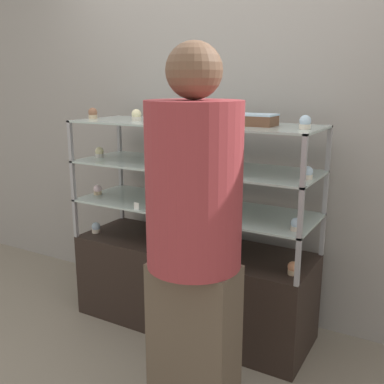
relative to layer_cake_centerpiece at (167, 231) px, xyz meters
The scene contains 28 objects.
ground_plane 0.65m from the layer_cake_centerpiece, ahead, with size 20.00×20.00×0.00m, color gray.
back_wall 0.81m from the layer_cake_centerpiece, 64.40° to the left, with size 8.00×0.05×2.60m.
display_base 0.39m from the layer_cake_centerpiece, ahead, with size 1.53×0.51×0.56m.
display_riser_lower 0.26m from the layer_cake_centerpiece, ahead, with size 1.53×0.51×0.26m.
display_riser_middle 0.48m from the layer_cake_centerpiece, ahead, with size 1.53×0.51×0.26m.
display_riser_upper 0.72m from the layer_cake_centerpiece, ahead, with size 1.53×0.51×0.26m.
layer_cake_centerpiece is the anchor object (origin of this frame).
sheet_cake_frosted 0.95m from the layer_cake_centerpiece, ahead, with size 0.21×0.15×0.07m.
cupcake_0 0.52m from the layer_cake_centerpiece, 166.76° to the right, with size 0.06×0.06×0.07m.
cupcake_1 0.44m from the layer_cake_centerpiece, ahead, with size 0.06×0.06×0.07m.
cupcake_2 0.89m from the layer_cake_centerpiece, ahead, with size 0.06×0.06×0.07m.
price_tag_0 0.67m from the layer_cake_centerpiece, 21.04° to the right, with size 0.04×0.00×0.04m.
cupcake_3 0.57m from the layer_cake_centerpiece, behind, with size 0.06×0.06×0.07m.
cupcake_4 0.33m from the layer_cake_centerpiece, 31.45° to the right, with size 0.06×0.06×0.07m.
cupcake_5 0.93m from the layer_cake_centerpiece, ahead, with size 0.06×0.06×0.07m.
price_tag_1 0.33m from the layer_cake_centerpiece, 103.85° to the right, with size 0.04×0.00×0.04m.
cupcake_6 0.70m from the layer_cake_centerpiece, behind, with size 0.06×0.06×0.07m.
cupcake_7 0.50m from the layer_cake_centerpiece, 109.45° to the right, with size 0.06×0.06×0.07m.
cupcake_8 0.66m from the layer_cake_centerpiece, 17.53° to the right, with size 0.06×0.06×0.07m.
cupcake_9 1.03m from the layer_cake_centerpiece, ahead, with size 0.06×0.06×0.07m.
price_tag_2 0.64m from the layer_cake_centerpiece, 33.35° to the right, with size 0.04×0.00×0.04m.
cupcake_10 0.91m from the layer_cake_centerpiece, behind, with size 0.06×0.06×0.07m.
cupcake_11 0.76m from the layer_cake_centerpiece, 159.01° to the right, with size 0.06×0.06×0.07m.
cupcake_12 0.78m from the layer_cake_centerpiece, 37.32° to the right, with size 0.06×0.06×0.07m.
cupcake_13 1.16m from the layer_cake_centerpiece, ahead, with size 0.06×0.06×0.07m.
price_tag_3 0.77m from the layer_cake_centerpiece, 81.92° to the right, with size 0.04×0.00×0.04m.
donut_glazed 0.73m from the layer_cake_centerpiece, 152.66° to the left, with size 0.14×0.14×0.03m.
customer_figure 1.05m from the layer_cake_centerpiece, 50.23° to the right, with size 0.40×0.40×1.72m.
Camera 1 is at (1.34, -2.33, 1.56)m, focal length 42.00 mm.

